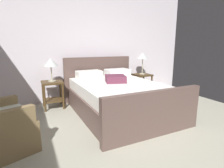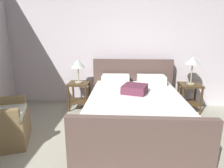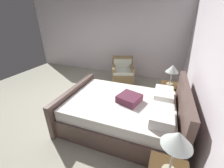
% 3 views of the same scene
% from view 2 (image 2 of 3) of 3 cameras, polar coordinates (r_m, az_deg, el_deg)
% --- Properties ---
extents(wall_back, '(5.62, 0.12, 2.88)m').
position_cam_2_polar(wall_back, '(4.53, 4.40, 12.05)').
color(wall_back, silver).
rests_on(wall_back, ground).
extents(bed, '(1.79, 2.37, 1.09)m').
position_cam_2_polar(bed, '(3.46, 6.67, -7.48)').
color(bed, brown).
rests_on(bed, ground).
extents(nightstand_right, '(0.44, 0.44, 0.60)m').
position_cam_2_polar(nightstand_right, '(4.48, 21.71, -2.45)').
color(nightstand_right, '#49341B').
rests_on(nightstand_right, ground).
extents(table_lamp_right, '(0.31, 0.31, 0.58)m').
position_cam_2_polar(table_lamp_right, '(4.34, 22.54, 6.13)').
color(table_lamp_right, '#B7B293').
rests_on(table_lamp_right, nightstand_right).
extents(nightstand_left, '(0.44, 0.44, 0.60)m').
position_cam_2_polar(nightstand_left, '(4.35, -9.56, -2.08)').
color(nightstand_left, '#49341B').
rests_on(nightstand_left, ground).
extents(table_lamp_left, '(0.31, 0.31, 0.50)m').
position_cam_2_polar(table_lamp_left, '(4.22, -9.90, 5.74)').
color(table_lamp_left, '#B7B293').
rests_on(table_lamp_left, nightstand_left).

